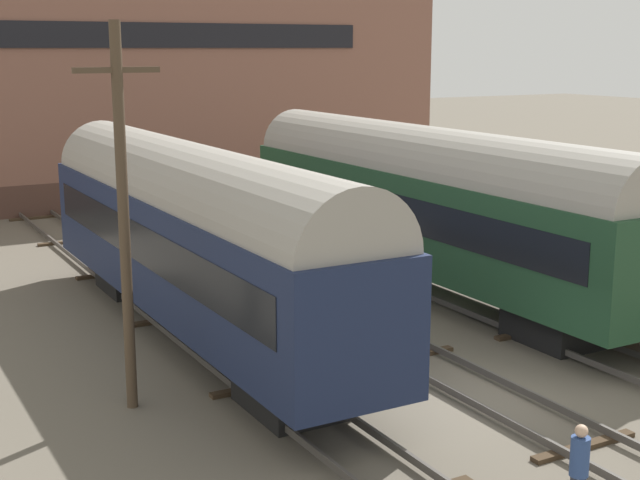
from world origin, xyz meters
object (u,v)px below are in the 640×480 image
train_car_green (426,198)px  train_car_navy (193,229)px  utility_pole (124,215)px  person_worker (579,463)px

train_car_green → train_car_navy: (-8.31, -0.99, -0.02)m
train_car_navy → utility_pole: utility_pole is taller
person_worker → utility_pole: utility_pole is taller
train_car_navy → train_car_green: bearing=6.8°
train_car_green → utility_pole: bearing=-157.0°
train_car_navy → person_worker: 12.45m
train_car_navy → utility_pole: bearing=-128.2°
train_car_navy → person_worker: bearing=-80.5°
train_car_green → train_car_navy: size_ratio=1.07×
train_car_navy → utility_pole: 5.00m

